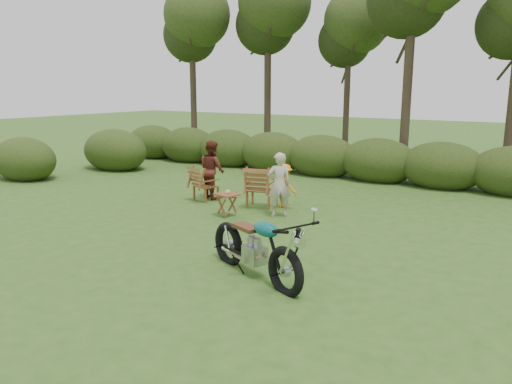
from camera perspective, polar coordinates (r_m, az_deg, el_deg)
The scene contains 10 objects.
ground at distance 9.01m, azimuth -5.66°, elevation -7.70°, with size 80.00×80.00×0.00m, color #2B501A.
tree_line at distance 17.07m, azimuth 16.82°, elevation 14.16°, with size 22.52×11.62×8.14m.
motorcycle at distance 8.24m, azimuth -0.15°, elevation -9.56°, with size 2.26×0.86×1.29m, color #0B918C, non-canonical shape.
lawn_chair_right at distance 12.77m, azimuth 0.52°, elevation -1.70°, with size 0.72×0.72×1.05m, color brown, non-canonical shape.
lawn_chair_left at distance 13.55m, azimuth -5.71°, elevation -0.95°, with size 0.64×0.64×0.93m, color brown, non-canonical shape.
side_table at distance 11.79m, azimuth -3.33°, elevation -1.51°, with size 0.54×0.45×0.55m, color brown, non-canonical shape.
cup at distance 11.70m, azimuth -3.24°, elevation 0.00°, with size 0.11×0.11×0.09m, color beige.
adult_a at distance 11.86m, azimuth 2.61°, elevation -2.79°, with size 0.56×0.37×1.53m, color #BBB19A.
adult_b at distance 13.83m, azimuth -4.97°, elevation -0.67°, with size 0.77×0.60×1.59m, color #592219.
child at distance 12.70m, azimuth 3.22°, elevation -1.80°, with size 0.73×0.42×1.13m, color orange.
Camera 1 is at (5.29, -6.63, 3.04)m, focal length 35.00 mm.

